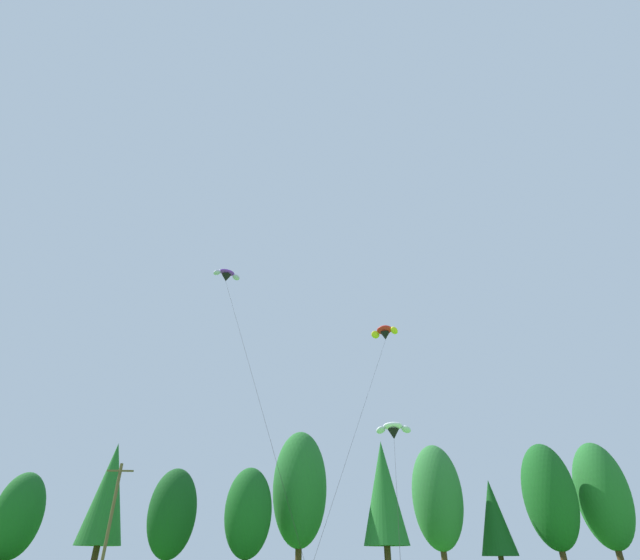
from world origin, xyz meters
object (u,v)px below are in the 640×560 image
(utility_pole, at_px, (110,521))
(parafoil_kite_far_red_yellow, at_px, (385,333))
(parafoil_kite_high_purple, at_px, (227,276))
(parafoil_kite_mid_white, at_px, (393,430))

(utility_pole, xyz_separation_m, parafoil_kite_far_red_yellow, (23.03, -4.61, 15.81))
(parafoil_kite_high_purple, bearing_deg, parafoil_kite_mid_white, 20.89)
(parafoil_kite_mid_white, bearing_deg, parafoil_kite_high_purple, -159.11)
(parafoil_kite_high_purple, xyz_separation_m, parafoil_kite_far_red_yellow, (14.30, 8.34, -0.46))
(utility_pole, distance_m, parafoil_kite_far_red_yellow, 28.31)
(utility_pole, height_order, parafoil_kite_mid_white, parafoil_kite_mid_white)
(parafoil_kite_mid_white, bearing_deg, utility_pole, 160.87)
(utility_pole, distance_m, parafoil_kite_high_purple, 22.55)
(parafoil_kite_mid_white, height_order, parafoil_kite_far_red_yellow, parafoil_kite_far_red_yellow)
(utility_pole, height_order, parafoil_kite_far_red_yellow, parafoil_kite_far_red_yellow)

